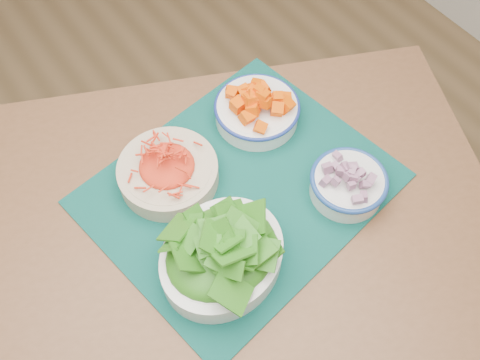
# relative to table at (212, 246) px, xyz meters

# --- Properties ---
(ground) EXTENTS (4.00, 4.00, 0.00)m
(ground) POSITION_rel_table_xyz_m (-0.08, 0.22, -0.65)
(ground) COLOR olive
(ground) RESTS_ON ground
(table) EXTENTS (1.38, 1.19, 0.75)m
(table) POSITION_rel_table_xyz_m (0.00, 0.00, 0.00)
(table) COLOR brown
(table) RESTS_ON ground
(placemat) EXTENTS (0.63, 0.55, 0.00)m
(placemat) POSITION_rel_table_xyz_m (0.10, 0.03, 0.11)
(placemat) COLOR #04312C
(placemat) RESTS_ON table
(carrot_bowl) EXTENTS (0.26, 0.26, 0.08)m
(carrot_bowl) POSITION_rel_table_xyz_m (-0.01, 0.13, 0.14)
(carrot_bowl) COLOR beige
(carrot_bowl) RESTS_ON placemat
(squash_bowl) EXTENTS (0.20, 0.20, 0.09)m
(squash_bowl) POSITION_rel_table_xyz_m (0.23, 0.15, 0.15)
(squash_bowl) COLOR white
(squash_bowl) RESTS_ON placemat
(lettuce_bowl) EXTENTS (0.29, 0.26, 0.11)m
(lettuce_bowl) POSITION_rel_table_xyz_m (-0.03, -0.09, 0.16)
(lettuce_bowl) COLOR white
(lettuce_bowl) RESTS_ON placemat
(onion_bowl) EXTENTS (0.17, 0.17, 0.08)m
(onion_bowl) POSITION_rel_table_xyz_m (0.26, -0.10, 0.14)
(onion_bowl) COLOR white
(onion_bowl) RESTS_ON placemat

